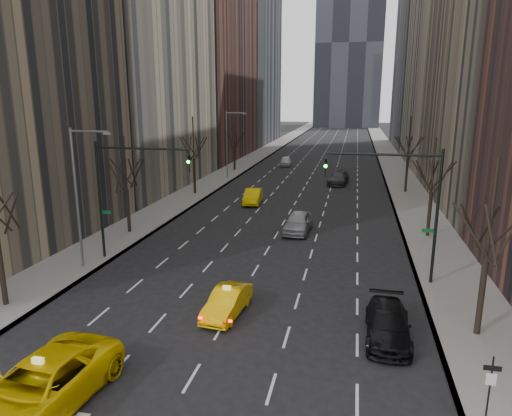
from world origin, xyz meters
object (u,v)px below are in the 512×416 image
Objects in this scene: silver_sedan_ahead at (298,222)px; parked_suv_black at (388,324)px; taxi_suv at (41,387)px; taxi_sedan at (227,302)px.

silver_sedan_ahead reaches higher than parked_suv_black.
taxi_sedan is at bearing 67.49° from taxi_suv.
taxi_sedan is at bearing 175.54° from parked_suv_black.
taxi_sedan is 0.84× the size of parked_suv_black.
silver_sedan_ahead is 17.53m from parked_suv_black.
taxi_suv is 1.35× the size of parked_suv_black.
silver_sedan_ahead is 1.00× the size of parked_suv_black.
parked_suv_black is (7.96, -0.74, 0.03)m from taxi_sedan.
silver_sedan_ahead is at bearing 111.67° from parked_suv_black.
parked_suv_black is (12.43, 7.83, -0.21)m from taxi_suv.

